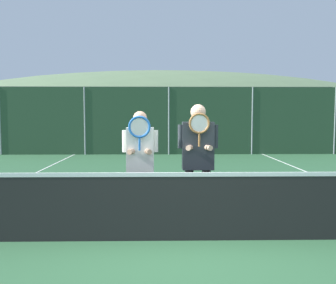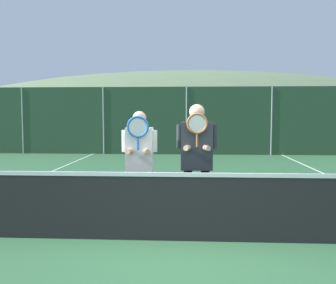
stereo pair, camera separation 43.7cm
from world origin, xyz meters
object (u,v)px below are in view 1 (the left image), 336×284
object	(u,v)px
player_leftmost	(140,159)
car_center	(261,130)
car_far_left	(40,129)
car_left_of_center	(150,130)
player_center_left	(198,155)

from	to	relation	value
player_leftmost	car_center	world-z (taller)	car_center
player_leftmost	car_far_left	distance (m)	14.20
car_center	car_left_of_center	bearing A→B (deg)	-178.77
player_leftmost	car_center	xyz separation A→B (m)	(5.31, 12.97, -0.14)
player_leftmost	player_center_left	size ratio (longest dim) A/B	0.95
player_center_left	car_center	size ratio (longest dim) A/B	0.40
car_far_left	car_left_of_center	xyz separation A→B (m)	(5.46, -0.15, -0.04)
player_leftmost	car_left_of_center	size ratio (longest dim) A/B	0.38
player_center_left	car_far_left	distance (m)	14.66
car_left_of_center	car_center	xyz separation A→B (m)	(5.56, 0.12, 0.01)
player_center_left	car_far_left	bearing A→B (deg)	116.68
player_leftmost	car_far_left	bearing A→B (deg)	113.70
player_leftmost	car_left_of_center	world-z (taller)	player_leftmost
car_far_left	car_center	world-z (taller)	car_far_left
car_left_of_center	car_center	bearing A→B (deg)	1.23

